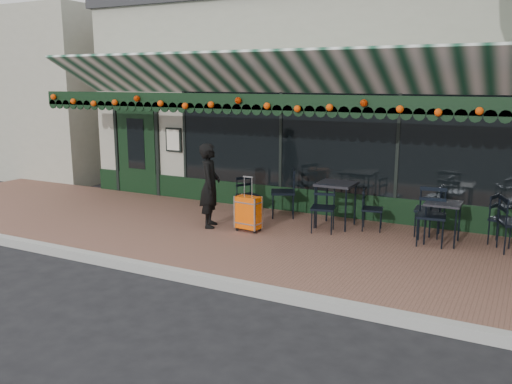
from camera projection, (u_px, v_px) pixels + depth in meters
The scene contains 16 objects.
ground at pixel (226, 287), 7.59m from camera, with size 80.00×80.00×0.00m, color black.
sidewalk at pixel (285, 244), 9.32m from camera, with size 18.00×4.00×0.15m, color brown.
curb at pixel (223, 283), 7.51m from camera, with size 18.00×0.16×0.15m, color #9E9E99.
restaurant_building at pixel (379, 103), 13.94m from camera, with size 12.00×9.60×4.50m.
neighbor_building_left at pixel (32, 92), 19.93m from camera, with size 12.00×8.00×4.80m, color #A7A493.
woman at pixel (210, 186), 10.00m from camera, with size 0.57×0.37×1.56m, color black.
suitcase at pixel (248, 213), 9.78m from camera, with size 0.46×0.28×1.00m.
cafe_table_a at pixel (443, 206), 9.00m from camera, with size 0.57×0.57×0.70m.
cafe_table_b at pixel (336, 187), 10.02m from camera, with size 0.67×0.67×0.83m.
chair_a_left at pixel (428, 210), 9.46m from camera, with size 0.46×0.46×0.92m, color black, non-canonical shape.
chair_a_right at pixel (504, 220), 8.95m from camera, with size 0.42×0.42×0.84m, color black, non-canonical shape.
chair_a_front at pixel (431, 217), 8.94m from camera, with size 0.48×0.48×0.96m, color black, non-canonical shape.
chair_b_left at pixel (283, 193), 10.79m from camera, with size 0.49×0.49×0.98m, color black, non-canonical shape.
chair_b_right at pixel (372, 210), 9.83m from camera, with size 0.38×0.38×0.77m, color black, non-canonical shape.
chair_b_front at pixel (323, 208), 9.72m from camera, with size 0.43×0.43×0.86m, color black, non-canonical shape.
chair_solo at pixel (248, 196), 10.97m from camera, with size 0.39×0.39×0.78m, color black, non-canonical shape.
Camera 1 is at (3.68, -6.16, 2.84)m, focal length 38.00 mm.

